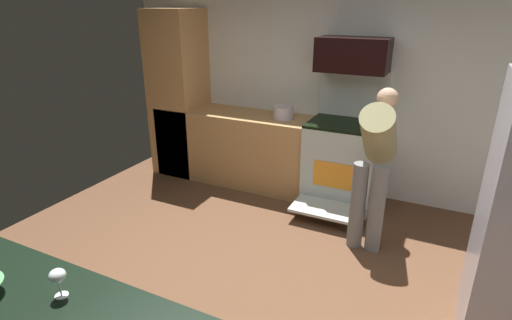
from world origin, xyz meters
The scene contains 9 objects.
ground_plane centered at (0.00, 0.00, -0.01)m, with size 5.20×4.80×0.02m, color brown.
wall_back centered at (0.00, 2.34, 1.30)m, with size 5.20×0.12×2.60m, color silver.
lower_cabinet_run centered at (-0.90, 1.98, 0.45)m, with size 2.40×0.60×0.90m, color tan.
cabinet_column centered at (-1.90, 1.98, 1.05)m, with size 0.60×0.60×2.10m, color tan.
oven_range centered at (0.31, 1.96, 0.50)m, with size 0.76×1.04×1.48m.
microwave centered at (0.31, 2.06, 1.65)m, with size 0.74×0.38×0.35m, color black.
person_cook centered at (0.77, 1.29, 0.86)m, with size 0.31×0.69×1.43m.
wine_glass_near centered at (-0.18, -1.30, 1.01)m, with size 0.07×0.07×0.15m.
stock_pot centered at (-0.43, 1.98, 0.97)m, with size 0.24×0.24×0.15m, color #BFB5C0.
Camera 1 is at (1.29, -2.25, 2.16)m, focal length 28.25 mm.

